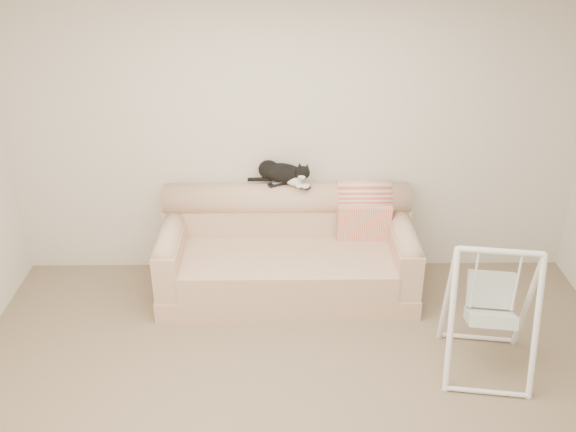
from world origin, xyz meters
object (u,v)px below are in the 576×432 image
object	(u,v)px
tuxedo_cat	(283,173)
baby_swing	(490,309)
sofa	(287,253)
remote_b	(302,185)
remote_a	(278,184)

from	to	relation	value
tuxedo_cat	baby_swing	distance (m)	2.06
sofa	remote_b	size ratio (longest dim) A/B	14.27
sofa	tuxedo_cat	size ratio (longest dim) A/B	3.94
tuxedo_cat	sofa	bearing A→B (deg)	-81.72
remote_b	sofa	bearing A→B (deg)	-121.34
remote_a	baby_swing	xyz separation A→B (m)	(1.53, -1.32, -0.40)
remote_b	tuxedo_cat	xyz separation A→B (m)	(-0.17, 0.05, 0.10)
remote_a	tuxedo_cat	xyz separation A→B (m)	(0.04, 0.02, 0.09)
remote_a	remote_b	world-z (taller)	remote_a
remote_b	baby_swing	bearing A→B (deg)	-44.17
remote_a	baby_swing	distance (m)	2.06
remote_b	tuxedo_cat	world-z (taller)	tuxedo_cat
sofa	tuxedo_cat	bearing A→B (deg)	98.28
sofa	tuxedo_cat	distance (m)	0.70
sofa	remote_b	bearing A→B (deg)	58.66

